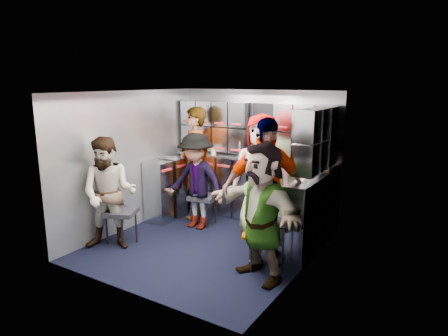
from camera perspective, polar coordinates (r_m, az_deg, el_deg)
The scene contains 29 objects.
floor at distance 5.68m, azimuth -2.44°, elevation -10.89°, with size 3.00×3.00×0.00m, color black.
wall_back at distance 6.62m, azimuth 4.78°, elevation 1.98°, with size 2.80×0.04×2.10m, color gray.
wall_left at distance 6.23m, azimuth -13.26°, elevation 1.03°, with size 0.04×3.00×2.10m, color gray.
wall_right at distance 4.73m, azimuth 11.65°, elevation -2.51°, with size 0.04×3.00×2.10m, color gray.
ceiling at distance 5.22m, azimuth -2.66°, elevation 10.80°, with size 2.80×3.00×0.02m, color silver.
cart_bank_back at distance 6.56m, azimuth 3.85°, elevation -3.08°, with size 2.68×0.38×0.99m, color #9FA5AF.
cart_bank_left at distance 6.62m, azimuth -8.31°, elevation -3.04°, with size 0.38×0.76×0.99m, color #9FA5AF.
counter at distance 6.44m, azimuth 3.92°, elevation 1.38°, with size 2.68×0.42×0.03m, color silver.
locker_bank_back at distance 6.42m, azimuth 4.24°, elevation 5.63°, with size 2.68×0.28×0.82m, color #9FA5AF.
locker_bank_right at distance 5.34m, azimuth 12.95°, elevation 3.96°, with size 0.28×1.00×0.82m, color #9FA5AF.
right_cabinet at distance 5.48m, azimuth 12.10°, elevation -6.46°, with size 0.28×1.20×1.00m, color #9FA5AF.
coffee_niche at distance 6.40m, azimuth 5.92°, elevation 5.40°, with size 0.46×0.16×0.84m, color black, non-canonical shape.
red_latch_strip at distance 6.30m, azimuth 3.05°, elevation -0.12°, with size 2.60×0.02×0.03m, color #AB1B21.
jump_seat_near_left at distance 5.75m, azimuth -14.54°, elevation -6.36°, with size 0.54×0.52×0.49m.
jump_seat_mid_left at distance 6.32m, azimuth -2.99°, elevation -4.37°, with size 0.46×0.45×0.48m.
jump_seat_center at distance 6.04m, azimuth 5.99°, elevation -5.77°, with size 0.41×0.40×0.42m.
jump_seat_mid_right at distance 5.24m, azimuth 6.48°, elevation -7.95°, with size 0.47×0.46×0.48m.
jump_seat_near_right at distance 4.82m, azimuth 6.22°, elevation -9.96°, with size 0.51×0.50×0.47m.
attendant_standing at distance 6.58m, azimuth -4.30°, elevation 0.73°, with size 0.67×0.44×1.83m, color black.
attendant_arc_a at distance 5.54m, azimuth -16.06°, elevation -3.58°, with size 0.74×0.58×1.53m, color black.
attendant_arc_b at distance 6.10m, azimuth -3.99°, elevation -1.91°, with size 0.96×0.55×1.48m, color black.
attendant_arc_c at distance 5.74m, azimuth 5.32°, elevation -1.21°, with size 0.88×0.57×1.80m, color black.
attendant_arc_d at distance 4.94m, azimuth 5.72°, elevation -3.32°, with size 1.07×0.45×1.82m, color black.
attendant_arc_e at distance 4.53m, azimuth 5.35°, elevation -6.20°, with size 1.49×0.47×1.61m, color black.
bottle_left at distance 6.88m, azimuth -3.47°, elevation 3.18°, with size 0.07×0.07×0.23m, color white.
bottle_mid at distance 6.45m, azimuth 2.37°, elevation 2.73°, with size 0.06×0.06×0.26m, color white.
bottle_right at distance 5.94m, azimuth 13.35°, elevation 1.46°, with size 0.07×0.07×0.24m, color white.
cup_left at distance 6.72m, azimuth -1.50°, elevation 2.40°, with size 0.08×0.08×0.09m, color tan.
cup_right at distance 5.97m, azimuth 12.56°, elevation 0.85°, with size 0.08×0.08×0.10m, color tan.
Camera 1 is at (2.94, -4.31, 2.25)m, focal length 32.00 mm.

